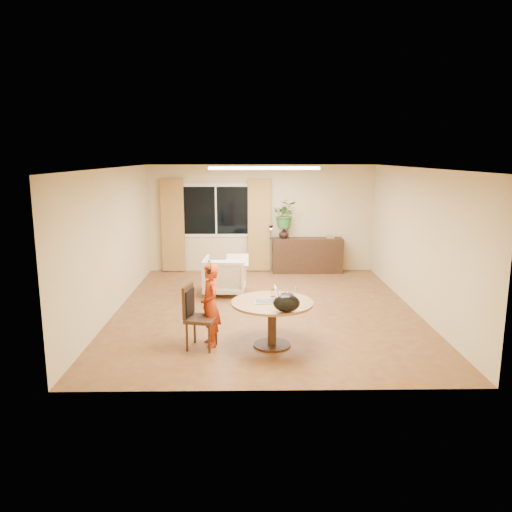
{
  "coord_description": "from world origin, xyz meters",
  "views": [
    {
      "loc": [
        -0.32,
        -8.89,
        2.82
      ],
      "look_at": [
        -0.18,
        -0.2,
        1.06
      ],
      "focal_mm": 35.0,
      "sensor_mm": 36.0,
      "label": 1
    }
  ],
  "objects_px": {
    "child": "(210,305)",
    "armchair": "(225,275)",
    "dining_table": "(272,311)",
    "sideboard": "(307,255)",
    "dining_chair": "(201,317)"
  },
  "relations": [
    {
      "from": "dining_table",
      "to": "armchair",
      "type": "bearing_deg",
      "value": 106.13
    },
    {
      "from": "dining_table",
      "to": "sideboard",
      "type": "bearing_deg",
      "value": 77.18
    },
    {
      "from": "dining_table",
      "to": "armchair",
      "type": "relative_size",
      "value": 1.42
    },
    {
      "from": "dining_table",
      "to": "child",
      "type": "bearing_deg",
      "value": 176.53
    },
    {
      "from": "child",
      "to": "armchair",
      "type": "height_order",
      "value": "child"
    },
    {
      "from": "child",
      "to": "sideboard",
      "type": "bearing_deg",
      "value": 138.02
    },
    {
      "from": "child",
      "to": "armchair",
      "type": "xyz_separation_m",
      "value": [
        0.08,
        2.84,
        -0.23
      ]
    },
    {
      "from": "child",
      "to": "armchair",
      "type": "relative_size",
      "value": 1.45
    },
    {
      "from": "dining_table",
      "to": "sideboard",
      "type": "relative_size",
      "value": 0.72
    },
    {
      "from": "dining_chair",
      "to": "armchair",
      "type": "distance_m",
      "value": 2.97
    },
    {
      "from": "dining_chair",
      "to": "child",
      "type": "bearing_deg",
      "value": 57.5
    },
    {
      "from": "armchair",
      "to": "sideboard",
      "type": "distance_m",
      "value": 2.72
    },
    {
      "from": "armchair",
      "to": "dining_chair",
      "type": "bearing_deg",
      "value": 88.87
    },
    {
      "from": "armchair",
      "to": "sideboard",
      "type": "relative_size",
      "value": 0.51
    },
    {
      "from": "dining_chair",
      "to": "child",
      "type": "xyz_separation_m",
      "value": [
        0.12,
        0.12,
        0.14
      ]
    }
  ]
}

